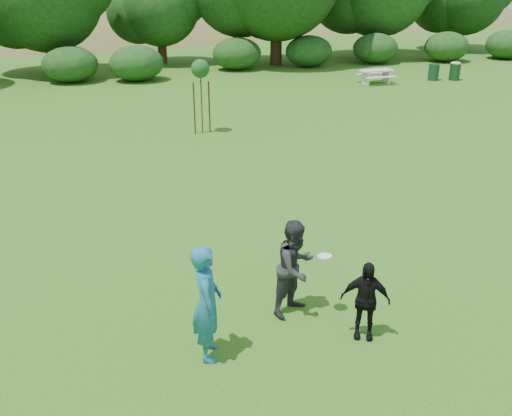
{
  "coord_description": "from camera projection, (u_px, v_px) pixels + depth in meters",
  "views": [
    {
      "loc": [
        -3.82,
        -8.1,
        6.12
      ],
      "look_at": [
        0.0,
        3.0,
        1.1
      ],
      "focal_mm": 40.0,
      "sensor_mm": 36.0,
      "label": 1
    }
  ],
  "objects": [
    {
      "name": "trash_can_near",
      "position": [
        434.0,
        72.0,
        32.64
      ],
      "size": [
        0.6,
        0.6,
        0.9
      ],
      "primitive_type": "cylinder",
      "color": "#153A22",
      "rests_on": "ground"
    },
    {
      "name": "sapling",
      "position": [
        200.0,
        71.0,
        21.61
      ],
      "size": [
        0.7,
        0.7,
        2.85
      ],
      "color": "#3C2B17",
      "rests_on": "ground"
    },
    {
      "name": "frisbee",
      "position": [
        325.0,
        256.0,
        10.38
      ],
      "size": [
        0.27,
        0.27,
        0.05
      ],
      "color": "white",
      "rests_on": "ground"
    },
    {
      "name": "trash_can_lidded",
      "position": [
        455.0,
        71.0,
        32.65
      ],
      "size": [
        0.6,
        0.6,
        1.05
      ],
      "color": "#14381C",
      "rests_on": "ground"
    },
    {
      "name": "player_teal",
      "position": [
        207.0,
        303.0,
        9.31
      ],
      "size": [
        0.61,
        0.83,
        2.07
      ],
      "primitive_type": "imported",
      "rotation": [
        0.0,
        0.0,
        1.4
      ],
      "color": "#1B607C",
      "rests_on": "ground"
    },
    {
      "name": "picnic_table",
      "position": [
        376.0,
        74.0,
        31.7
      ],
      "size": [
        1.8,
        1.48,
        0.76
      ],
      "color": "beige",
      "rests_on": "ground"
    },
    {
      "name": "player_grey",
      "position": [
        296.0,
        267.0,
        10.59
      ],
      "size": [
        1.14,
        1.05,
        1.88
      ],
      "primitive_type": "imported",
      "rotation": [
        0.0,
        0.0,
        0.48
      ],
      "color": "#27272A",
      "rests_on": "ground"
    },
    {
      "name": "player_black",
      "position": [
        365.0,
        300.0,
        9.92
      ],
      "size": [
        0.93,
        0.74,
        1.48
      ],
      "primitive_type": "imported",
      "rotation": [
        0.0,
        0.0,
        -0.51
      ],
      "color": "black",
      "rests_on": "ground"
    },
    {
      "name": "ground",
      "position": [
        308.0,
        322.0,
        10.6
      ],
      "size": [
        120.0,
        120.0,
        0.0
      ],
      "primitive_type": "plane",
      "color": "#19470C",
      "rests_on": "ground"
    },
    {
      "name": "hillside",
      "position": [
        90.0,
        115.0,
        74.65
      ],
      "size": [
        150.0,
        72.0,
        52.0
      ],
      "color": "olive",
      "rests_on": "ground"
    }
  ]
}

